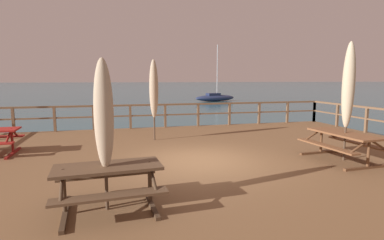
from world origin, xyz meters
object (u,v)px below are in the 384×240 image
object	(u,v)px
picnic_table_mid_left	(108,178)
picnic_table_back_right	(343,140)
patio_umbrella_tall_mid_left	(154,89)
patio_umbrella_short_back	(348,86)
sailboat_distant	(215,98)
patio_umbrella_tall_front	(104,115)

from	to	relation	value
picnic_table_mid_left	picnic_table_back_right	bearing A→B (deg)	15.70
picnic_table_back_right	patio_umbrella_tall_mid_left	size ratio (longest dim) A/B	0.72
picnic_table_mid_left	patio_umbrella_tall_mid_left	distance (m)	6.09
patio_umbrella_short_back	sailboat_distant	xyz separation A→B (m)	(7.39, 33.42, -2.36)
picnic_table_mid_left	patio_umbrella_tall_front	distance (m)	1.07
picnic_table_mid_left	patio_umbrella_short_back	bearing A→B (deg)	15.61
patio_umbrella_tall_front	patio_umbrella_short_back	bearing A→B (deg)	15.57
sailboat_distant	picnic_table_mid_left	bearing A→B (deg)	-111.11
patio_umbrella_short_back	patio_umbrella_tall_front	size ratio (longest dim) A/B	1.25
picnic_table_back_right	sailboat_distant	world-z (taller)	sailboat_distant
patio_umbrella_tall_mid_left	sailboat_distant	world-z (taller)	sailboat_distant
patio_umbrella_short_back	picnic_table_mid_left	bearing A→B (deg)	-164.39
picnic_table_back_right	sailboat_distant	size ratio (longest dim) A/B	0.27
picnic_table_mid_left	patio_umbrella_tall_mid_left	world-z (taller)	patio_umbrella_tall_mid_left
picnic_table_back_right	patio_umbrella_tall_mid_left	xyz separation A→B (m)	(-4.62, 4.05, 1.29)
patio_umbrella_tall_front	sailboat_distant	xyz separation A→B (m)	(13.61, 35.15, -1.96)
picnic_table_back_right	picnic_table_mid_left	size ratio (longest dim) A/B	1.13
patio_umbrella_short_back	patio_umbrella_tall_mid_left	size ratio (longest dim) A/B	1.10
patio_umbrella_short_back	patio_umbrella_tall_mid_left	world-z (taller)	patio_umbrella_short_back
picnic_table_mid_left	patio_umbrella_tall_front	size ratio (longest dim) A/B	0.73
picnic_table_back_right	patio_umbrella_short_back	bearing A→B (deg)	7.43
picnic_table_back_right	sailboat_distant	xyz separation A→B (m)	(7.46, 33.43, -0.90)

